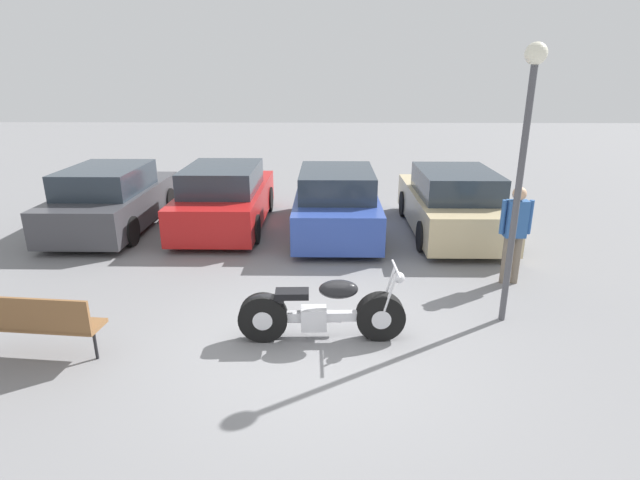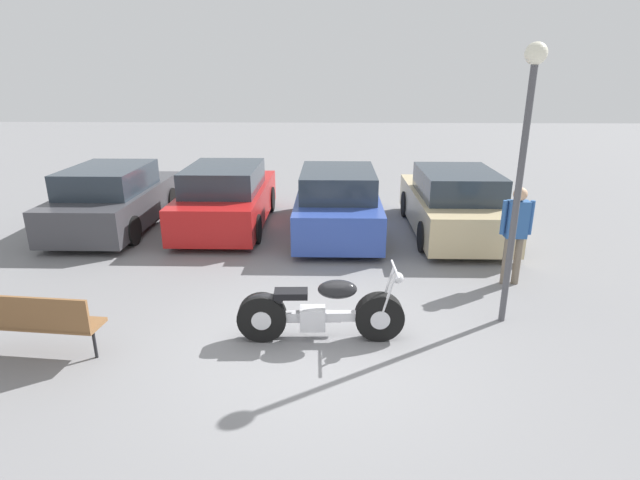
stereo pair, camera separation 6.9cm
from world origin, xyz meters
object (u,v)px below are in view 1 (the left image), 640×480
at_px(parked_car_champagne, 452,204).
at_px(park_bench, 33,320).
at_px(parked_car_blue, 336,203).
at_px(motorcycle, 320,312).
at_px(parked_car_dark_grey, 112,200).
at_px(person_standing, 515,227).
at_px(lamp_post, 524,142).
at_px(parked_car_red, 225,198).

bearing_deg(parked_car_champagne, park_bench, -140.26).
bearing_deg(parked_car_champagne, parked_car_blue, 179.32).
relative_size(motorcycle, parked_car_dark_grey, 0.54).
distance_m(motorcycle, person_standing, 3.80).
height_order(parked_car_champagne, lamp_post, lamp_post).
bearing_deg(parked_car_blue, parked_car_red, 171.11).
xyz_separation_m(parked_car_blue, lamp_post, (2.37, -4.17, 1.90)).
bearing_deg(person_standing, motorcycle, -148.74).
bearing_deg(parked_car_champagne, lamp_post, -92.60).
xyz_separation_m(parked_car_champagne, person_standing, (0.37, -2.79, 0.33)).
xyz_separation_m(parked_car_champagne, lamp_post, (-0.19, -4.14, 1.90)).
height_order(motorcycle, parked_car_dark_grey, parked_car_dark_grey).
bearing_deg(parked_car_champagne, parked_car_dark_grey, 178.06).
xyz_separation_m(parked_car_red, parked_car_champagne, (5.11, -0.43, 0.00)).
xyz_separation_m(lamp_post, person_standing, (0.55, 1.35, -1.57)).
distance_m(parked_car_dark_grey, lamp_post, 8.88).
bearing_deg(parked_car_blue, person_standing, -44.03).
distance_m(parked_car_blue, person_standing, 4.07).
bearing_deg(lamp_post, parked_car_blue, 119.55).
bearing_deg(motorcycle, parked_car_champagne, 59.04).
bearing_deg(lamp_post, park_bench, -169.42).
relative_size(motorcycle, lamp_post, 0.59).
xyz_separation_m(parked_car_dark_grey, parked_car_blue, (5.11, -0.23, 0.00)).
height_order(parked_car_red, parked_car_champagne, same).
bearing_deg(parked_car_dark_grey, parked_car_red, 3.83).
bearing_deg(parked_car_red, parked_car_dark_grey, -176.17).
distance_m(parked_car_dark_grey, parked_car_red, 2.56).
bearing_deg(park_bench, parked_car_dark_grey, 103.07).
bearing_deg(parked_car_red, motorcycle, -66.36).
bearing_deg(parked_car_red, parked_car_blue, -8.89).
xyz_separation_m(park_bench, person_standing, (6.74, 2.50, 0.45)).
bearing_deg(park_bench, lamp_post, 10.58).
xyz_separation_m(parked_car_blue, park_bench, (-3.82, -5.33, -0.12)).
xyz_separation_m(parked_car_red, parked_car_blue, (2.55, -0.40, 0.00)).
bearing_deg(person_standing, lamp_post, -112.32).
xyz_separation_m(parked_car_dark_grey, parked_car_red, (2.55, 0.17, 0.00)).
height_order(parked_car_dark_grey, lamp_post, lamp_post).
distance_m(parked_car_blue, parked_car_champagne, 2.55).
bearing_deg(person_standing, parked_car_champagne, 97.46).
xyz_separation_m(motorcycle, lamp_post, (2.66, 0.60, 2.16)).
relative_size(parked_car_red, person_standing, 2.48).
bearing_deg(motorcycle, parked_car_dark_grey, 133.93).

